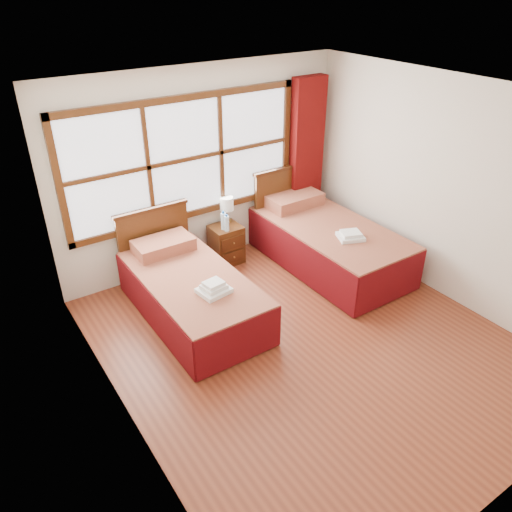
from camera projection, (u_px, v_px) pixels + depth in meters
floor at (308, 342)px, 5.45m from camera, size 4.50×4.50×0.00m
ceiling at (324, 99)px, 4.15m from camera, size 4.50×4.50×0.00m
wall_back at (203, 170)px, 6.42m from camera, size 4.00×0.00×4.00m
wall_left at (115, 305)px, 3.83m from camera, size 0.00×4.50×4.50m
wall_right at (448, 192)px, 5.77m from camera, size 0.00×4.50×4.50m
window at (186, 159)px, 6.17m from camera, size 3.16×0.06×1.56m
curtain at (306, 159)px, 7.15m from camera, size 0.50×0.16×2.30m
bed_left at (190, 291)px, 5.77m from camera, size 1.04×2.06×1.01m
bed_right at (326, 241)px, 6.75m from camera, size 1.15×2.23×1.12m
nightstand at (226, 244)px, 6.83m from camera, size 0.40×0.40×0.54m
towels_left at (214, 288)px, 5.31m from camera, size 0.35×0.32×0.13m
towels_right at (351, 236)px, 6.25m from camera, size 0.39×0.37×0.09m
lamp at (227, 204)px, 6.71m from camera, size 0.18×0.18×0.35m
bottle_near at (223, 221)px, 6.57m from camera, size 0.07×0.07×0.26m
bottle_far at (227, 223)px, 6.54m from camera, size 0.06×0.06×0.24m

